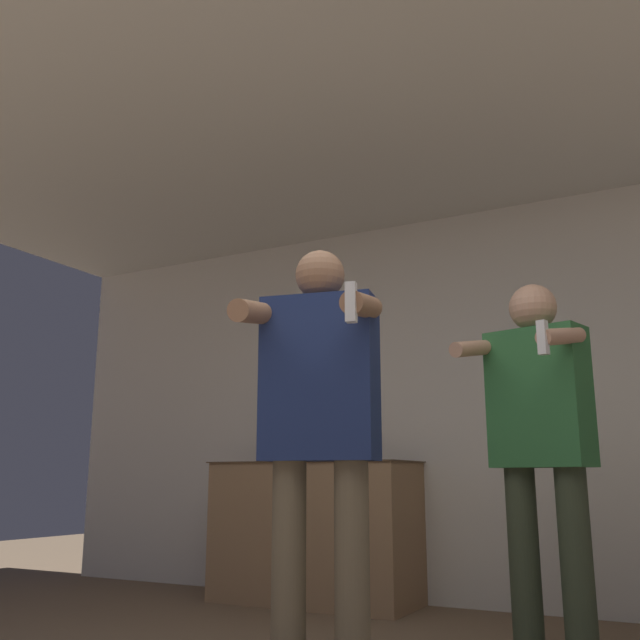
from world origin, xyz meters
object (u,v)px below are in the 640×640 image
bottle_green_wine (321,442)px  bottle_red_label (261,448)px  person_woman_foreground (319,422)px  bottle_dark_rum (290,448)px  person_man_side (541,435)px

bottle_green_wine → bottle_red_label: size_ratio=1.22×
person_woman_foreground → bottle_dark_rum: bearing=123.2°
bottle_dark_rum → bottle_green_wine: (0.24, 0.00, 0.03)m
bottle_dark_rum → person_man_side: (1.85, -0.94, -0.02)m
bottle_dark_rum → person_man_side: person_man_side is taller
person_woman_foreground → person_man_side: 1.10m
bottle_green_wine → bottle_red_label: (-0.47, 0.00, -0.03)m
bottle_green_wine → person_man_side: 1.86m
bottle_dark_rum → person_woman_foreground: 2.18m
person_man_side → bottle_green_wine: bearing=149.6°
person_woman_foreground → bottle_green_wine: bearing=117.6°
bottle_green_wine → person_man_side: (1.61, -0.94, -0.05)m
person_woman_foreground → bottle_red_label: bearing=128.0°
person_woman_foreground → person_man_side: bearing=53.6°
person_man_side → bottle_red_label: bearing=155.6°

